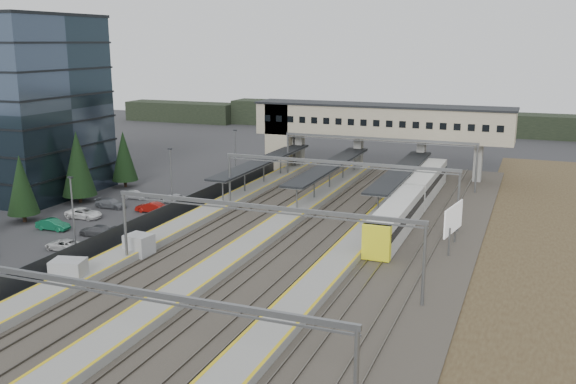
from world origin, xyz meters
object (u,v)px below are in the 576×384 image
at_px(relay_cabin_far, 139,246).
at_px(train, 413,199).
at_px(billboard, 453,220).
at_px(office_building, 1,105).
at_px(footbridge, 363,124).
at_px(relay_cabin_near, 69,273).

bearing_deg(relay_cabin_far, train, 48.97).
bearing_deg(billboard, office_building, 175.85).
height_order(office_building, footbridge, office_building).
bearing_deg(train, footbridge, 118.84).
xyz_separation_m(office_building, train, (56.00, 7.67, -10.22)).
xyz_separation_m(relay_cabin_far, footbridge, (9.83, 47.76, 6.79)).
bearing_deg(office_building, billboard, -4.15).
relative_size(relay_cabin_near, footbridge, 0.08).
xyz_separation_m(footbridge, billboard, (18.59, -34.52, -4.75)).
height_order(relay_cabin_near, billboard, billboard).
bearing_deg(billboard, train, 117.29).
height_order(footbridge, train, footbridge).
xyz_separation_m(footbridge, train, (12.30, -22.33, -5.96)).
bearing_deg(office_building, relay_cabin_far, -27.68).
bearing_deg(train, office_building, -172.20).
height_order(office_building, relay_cabin_far, office_building).
height_order(office_building, billboard, office_building).
xyz_separation_m(relay_cabin_near, train, (23.45, 34.10, 0.81)).
bearing_deg(relay_cabin_near, train, 55.48).
bearing_deg(relay_cabin_far, billboard, 24.99).
bearing_deg(footbridge, relay_cabin_near, -101.18).
distance_m(relay_cabin_near, billboard, 36.99).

